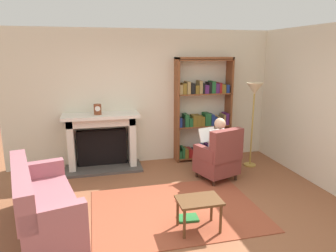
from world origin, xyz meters
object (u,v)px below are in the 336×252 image
(armchair_reading, at_px, (219,158))
(seated_reader, at_px, (215,145))
(floor_lamp, at_px, (254,96))
(sofa_floral, at_px, (42,204))
(bookshelf, at_px, (203,113))
(fireplace, at_px, (102,139))
(side_table, at_px, (199,204))
(mantel_clock, at_px, (98,109))

(armchair_reading, bearing_deg, seated_reader, -90.00)
(floor_lamp, bearing_deg, sofa_floral, -159.52)
(bookshelf, height_order, floor_lamp, bookshelf)
(fireplace, height_order, bookshelf, bookshelf)
(fireplace, bearing_deg, side_table, -66.61)
(fireplace, relative_size, sofa_floral, 0.81)
(mantel_clock, distance_m, floor_lamp, 3.01)
(mantel_clock, xyz_separation_m, side_table, (1.16, -2.46, -0.84))
(mantel_clock, relative_size, bookshelf, 0.09)
(mantel_clock, height_order, floor_lamp, floor_lamp)
(mantel_clock, distance_m, sofa_floral, 2.24)
(bookshelf, xyz_separation_m, armchair_reading, (-0.10, -1.16, -0.59))
(armchair_reading, bearing_deg, floor_lamp, -168.46)
(side_table, bearing_deg, sofa_floral, 163.95)
(seated_reader, bearing_deg, side_table, 42.84)
(mantel_clock, relative_size, armchair_reading, 0.20)
(floor_lamp, bearing_deg, bookshelf, 141.91)
(armchair_reading, xyz_separation_m, floor_lamp, (0.91, 0.52, 1.00))
(floor_lamp, bearing_deg, seated_reader, -156.44)
(side_table, relative_size, floor_lamp, 0.33)
(mantel_clock, relative_size, floor_lamp, 0.12)
(sofa_floral, bearing_deg, fireplace, -36.68)
(side_table, bearing_deg, floor_lamp, 47.61)
(armchair_reading, relative_size, floor_lamp, 0.58)
(seated_reader, height_order, floor_lamp, floor_lamp)
(fireplace, height_order, mantel_clock, mantel_clock)
(seated_reader, relative_size, sofa_floral, 0.63)
(sofa_floral, height_order, side_table, sofa_floral)
(bookshelf, bearing_deg, mantel_clock, -176.39)
(sofa_floral, bearing_deg, bookshelf, -69.02)
(armchair_reading, distance_m, seated_reader, 0.23)
(sofa_floral, bearing_deg, mantel_clock, -36.38)
(fireplace, distance_m, side_table, 2.80)
(side_table, bearing_deg, bookshelf, 69.25)
(mantel_clock, xyz_separation_m, armchair_reading, (2.05, -1.02, -0.78))
(mantel_clock, distance_m, side_table, 2.85)
(seated_reader, distance_m, side_table, 1.79)
(fireplace, relative_size, side_table, 2.64)
(fireplace, xyz_separation_m, mantel_clock, (-0.05, -0.10, 0.62))
(bookshelf, xyz_separation_m, side_table, (-0.99, -2.60, -0.65))
(seated_reader, bearing_deg, fireplace, -45.71)
(mantel_clock, bearing_deg, floor_lamp, -9.57)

